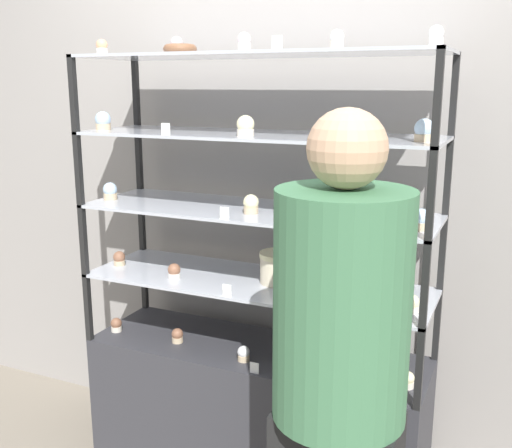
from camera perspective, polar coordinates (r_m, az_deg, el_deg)
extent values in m
cube|color=gray|center=(2.67, 3.23, 4.80)|extent=(8.00, 0.05, 2.60)
cube|color=#333338|center=(2.69, 0.00, -17.72)|extent=(1.41, 0.44, 0.61)
cube|color=black|center=(2.98, -10.59, -5.14)|extent=(0.02, 0.02, 0.30)
cube|color=black|center=(2.51, 16.86, -9.12)|extent=(0.02, 0.02, 0.30)
cube|color=black|center=(2.67, -15.71, -7.62)|extent=(0.02, 0.02, 0.30)
cube|color=black|center=(2.13, 15.29, -13.17)|extent=(0.02, 0.02, 0.30)
cube|color=#B7BCC6|center=(2.44, 0.00, -5.58)|extent=(1.41, 0.44, 0.01)
cube|color=black|center=(2.91, -10.83, 0.43)|extent=(0.02, 0.02, 0.30)
cube|color=black|center=(2.41, 17.33, -2.57)|extent=(0.02, 0.02, 0.30)
cube|color=black|center=(2.58, -16.12, -1.45)|extent=(0.02, 0.02, 0.30)
cube|color=black|center=(2.01, 15.81, -5.57)|extent=(0.02, 0.02, 0.30)
cube|color=#B7BCC6|center=(2.36, 0.00, 1.26)|extent=(1.41, 0.44, 0.01)
cube|color=black|center=(2.86, -11.09, 6.25)|extent=(0.02, 0.02, 0.30)
cube|color=black|center=(2.35, 17.82, 4.41)|extent=(0.02, 0.02, 0.30)
cube|color=black|center=(2.53, -16.55, 5.08)|extent=(0.02, 0.02, 0.30)
cube|color=black|center=(1.94, 16.35, 2.77)|extent=(0.02, 0.02, 0.30)
cube|color=#B7BCC6|center=(2.32, 0.00, 8.47)|extent=(1.41, 0.44, 0.01)
cube|color=black|center=(2.84, -11.36, 12.22)|extent=(0.02, 0.02, 0.30)
cube|color=black|center=(2.33, 18.35, 11.65)|extent=(0.02, 0.02, 0.30)
cube|color=black|center=(2.51, -17.00, 11.81)|extent=(0.02, 0.02, 0.30)
cube|color=black|center=(1.91, 16.94, 11.54)|extent=(0.02, 0.02, 0.30)
cube|color=#B7BCC6|center=(2.31, 0.00, 15.83)|extent=(1.41, 0.44, 0.01)
cylinder|color=beige|center=(2.40, 2.25, -4.39)|extent=(0.16, 0.16, 0.11)
cylinder|color=#F4EAB2|center=(2.38, 2.26, -2.95)|extent=(0.16, 0.16, 0.02)
cube|color=brown|center=(2.39, 6.70, -12.92)|extent=(0.22, 0.16, 0.06)
cube|color=#E5996B|center=(2.37, 6.72, -12.20)|extent=(0.22, 0.16, 0.01)
cylinder|color=beige|center=(2.78, -13.15, -9.68)|extent=(0.05, 0.05, 0.02)
sphere|color=#8C5B42|center=(2.77, -13.17, -9.19)|extent=(0.05, 0.05, 0.05)
cylinder|color=#CCB28C|center=(2.62, -7.48, -10.85)|extent=(0.05, 0.05, 0.02)
sphere|color=#8C5B42|center=(2.61, -7.50, -10.34)|extent=(0.05, 0.05, 0.05)
cylinder|color=#CCB28C|center=(2.44, -1.14, -12.63)|extent=(0.05, 0.05, 0.02)
sphere|color=white|center=(2.43, -1.14, -12.09)|extent=(0.05, 0.05, 0.05)
cylinder|color=beige|center=(2.32, 14.21, -14.58)|extent=(0.05, 0.05, 0.02)
sphere|color=#F4EAB2|center=(2.30, 14.25, -14.02)|extent=(0.05, 0.05, 0.05)
cube|color=white|center=(2.34, -0.16, -13.55)|extent=(0.04, 0.00, 0.04)
cylinder|color=#CCB28C|center=(2.71, -12.87, -3.60)|extent=(0.05, 0.05, 0.02)
sphere|color=#8C5B42|center=(2.70, -12.90, -3.08)|extent=(0.05, 0.05, 0.05)
cylinder|color=white|center=(2.49, -7.79, -4.89)|extent=(0.05, 0.05, 0.02)
sphere|color=#8C5B42|center=(2.48, -7.81, -4.33)|extent=(0.05, 0.05, 0.05)
cylinder|color=#CCB28C|center=(2.21, 6.50, -7.17)|extent=(0.05, 0.05, 0.02)
sphere|color=#8C5B42|center=(2.21, 6.52, -6.54)|extent=(0.05, 0.05, 0.05)
cylinder|color=beige|center=(2.19, 14.59, -7.82)|extent=(0.05, 0.05, 0.02)
sphere|color=#F4EAB2|center=(2.18, 14.63, -7.19)|extent=(0.05, 0.05, 0.05)
cube|color=white|center=(2.27, -2.78, -6.30)|extent=(0.04, 0.00, 0.04)
cylinder|color=#CCB28C|center=(2.63, -13.70, 2.58)|extent=(0.06, 0.06, 0.03)
sphere|color=silver|center=(2.63, -13.73, 3.22)|extent=(0.06, 0.06, 0.06)
cylinder|color=#CCB28C|center=(2.28, -0.48, 1.35)|extent=(0.06, 0.06, 0.03)
sphere|color=#F4EAB2|center=(2.28, -0.48, 2.10)|extent=(0.06, 0.06, 0.06)
cylinder|color=#CCB28C|center=(2.10, 15.42, -0.18)|extent=(0.06, 0.06, 0.03)
sphere|color=silver|center=(2.09, 15.47, 0.62)|extent=(0.06, 0.06, 0.06)
cube|color=white|center=(2.19, -3.02, 1.06)|extent=(0.04, 0.00, 0.04)
cylinder|color=#CCB28C|center=(2.58, -14.34, 8.97)|extent=(0.06, 0.06, 0.02)
sphere|color=silver|center=(2.58, -14.37, 9.64)|extent=(0.06, 0.06, 0.06)
cylinder|color=beige|center=(2.20, -1.00, 8.70)|extent=(0.06, 0.06, 0.02)
sphere|color=#F4EAB2|center=(2.20, -1.00, 9.49)|extent=(0.06, 0.06, 0.06)
cylinder|color=#CCB28C|center=(2.06, 15.68, 7.92)|extent=(0.06, 0.06, 0.02)
sphere|color=silver|center=(2.06, 15.73, 8.76)|extent=(0.06, 0.06, 0.06)
cube|color=white|center=(2.27, -8.60, 8.94)|extent=(0.04, 0.00, 0.04)
cylinder|color=white|center=(2.61, -14.44, 15.58)|extent=(0.04, 0.04, 0.03)
sphere|color=#E5996B|center=(2.62, -14.48, 16.19)|extent=(0.05, 0.05, 0.05)
cylinder|color=#CCB28C|center=(2.42, -7.54, 16.10)|extent=(0.04, 0.04, 0.03)
sphere|color=silver|center=(2.42, -7.56, 16.76)|extent=(0.05, 0.05, 0.05)
cylinder|color=white|center=(2.20, -1.13, 16.50)|extent=(0.04, 0.04, 0.03)
sphere|color=silver|center=(2.20, -1.13, 17.22)|extent=(0.05, 0.05, 0.05)
cylinder|color=beige|center=(2.11, 7.71, 16.54)|extent=(0.04, 0.04, 0.03)
sphere|color=white|center=(2.11, 7.73, 17.29)|extent=(0.05, 0.05, 0.05)
cylinder|color=white|center=(2.02, 16.76, 16.27)|extent=(0.04, 0.04, 0.03)
sphere|color=white|center=(2.02, 16.81, 17.05)|extent=(0.05, 0.05, 0.05)
cube|color=white|center=(2.06, 2.02, 16.92)|extent=(0.04, 0.00, 0.04)
torus|color=brown|center=(2.42, -7.24, 16.20)|extent=(0.13, 0.13, 0.04)
cylinder|color=#3F724C|center=(1.69, 8.16, -7.82)|extent=(0.38, 0.38, 0.66)
sphere|color=tan|center=(1.58, 8.68, 7.10)|extent=(0.21, 0.21, 0.21)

